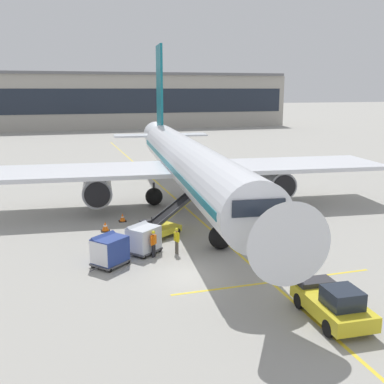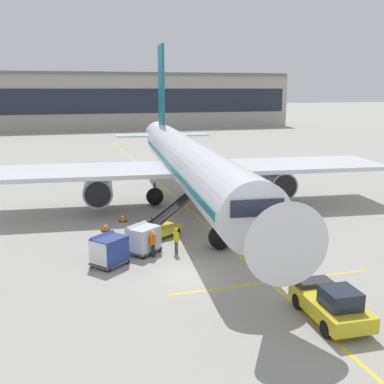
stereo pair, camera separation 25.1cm
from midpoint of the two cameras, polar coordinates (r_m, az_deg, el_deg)
name	(u,v)px [view 2 (the right image)]	position (r m, az deg, el deg)	size (l,w,h in m)	color
ground_plane	(187,276)	(26.92, -0.33, -10.27)	(600.00, 600.00, 0.00)	#9E9B93
parked_airplane	(188,163)	(41.42, -0.27, 3.61)	(36.66, 46.77, 15.79)	silver
belt_loader	(161,226)	(33.47, -3.69, -4.17)	(5.22, 4.05, 2.68)	gold
baggage_cart_lead	(143,238)	(30.24, -5.87, -5.70)	(2.62, 2.51, 1.91)	#515156
baggage_cart_second	(109,250)	(28.47, -9.98, -7.01)	(2.62, 2.51, 1.91)	#515156
pushback_tug	(331,304)	(22.77, 17.10, -13.03)	(2.30, 4.49, 1.83)	gold
ground_crew_by_loader	(138,242)	(29.60, -6.38, -6.13)	(0.57, 0.30, 1.74)	black
ground_crew_by_carts	(136,235)	(30.99, -6.74, -5.27)	(0.35, 0.54, 1.74)	black
ground_crew_marshaller	(176,239)	(29.99, -1.71, -5.80)	(0.31, 0.56, 1.74)	#514C42
ground_crew_wingwalker	(153,242)	(29.51, -4.58, -6.15)	(0.43, 0.45, 1.74)	black
safety_cone_engine_keepout	(106,226)	(35.41, -10.42, -4.18)	(0.66, 0.66, 0.75)	black
safety_cone_wingtip	(123,217)	(37.73, -8.32, -3.11)	(0.59, 0.59, 0.67)	black
apron_guidance_line_lead_in	(187,208)	(41.37, -0.41, -2.04)	(0.20, 110.00, 0.01)	yellow
apron_guidance_line_stop_bar	(274,282)	(26.52, 10.39, -10.84)	(12.00, 0.20, 0.01)	yellow
terminal_building	(113,100)	(133.17, -9.70, 11.07)	(96.88, 20.97, 14.73)	#A8A399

